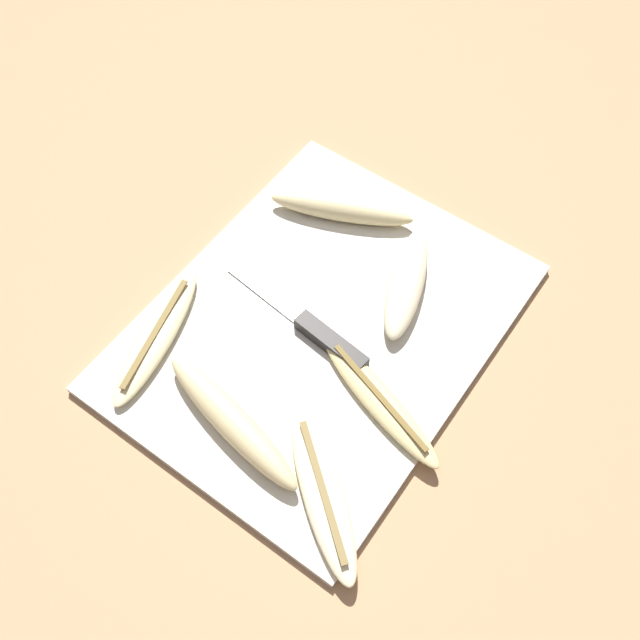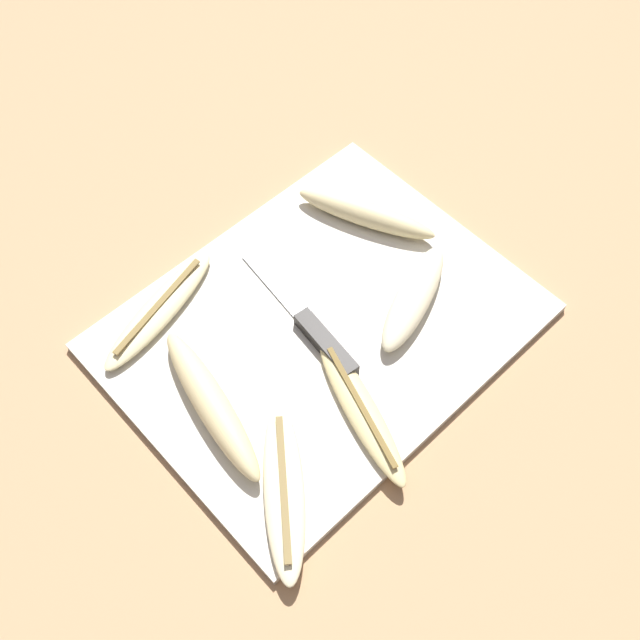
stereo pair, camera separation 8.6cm
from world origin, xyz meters
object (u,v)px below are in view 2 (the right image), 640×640
at_px(banana_soft_right, 159,310).
at_px(banana_pale_long, 284,490).
at_px(banana_ripe_center, 366,214).
at_px(banana_spotted_left, 361,409).
at_px(banana_bright_far, 414,298).
at_px(banana_mellow_near, 211,403).
at_px(knife, 316,333).

xyz_separation_m(banana_soft_right, banana_pale_long, (-0.04, -0.26, 0.00)).
bearing_deg(banana_ripe_center, banana_spotted_left, -136.22).
xyz_separation_m(banana_bright_far, banana_soft_right, (-0.23, 0.19, -0.01)).
bearing_deg(banana_ripe_center, banana_pale_long, -148.12).
bearing_deg(banana_pale_long, banana_ripe_center, 31.88).
distance_m(banana_bright_far, banana_mellow_near, 0.26).
relative_size(banana_ripe_center, banana_soft_right, 0.93).
height_order(banana_bright_far, banana_mellow_near, banana_mellow_near).
relative_size(knife, banana_soft_right, 1.09).
bearing_deg(knife, banana_pale_long, -136.77).
xyz_separation_m(banana_ripe_center, banana_pale_long, (-0.31, -0.19, -0.01)).
height_order(knife, banana_mellow_near, banana_mellow_near).
bearing_deg(knife, banana_soft_right, 133.39).
bearing_deg(banana_bright_far, banana_pale_long, -165.71).
height_order(banana_ripe_center, banana_spotted_left, banana_ripe_center).
height_order(banana_mellow_near, banana_pale_long, banana_mellow_near).
bearing_deg(banana_ripe_center, banana_mellow_near, -167.10).
relative_size(banana_spotted_left, banana_soft_right, 1.01).
height_order(banana_ripe_center, banana_pale_long, banana_ripe_center).
distance_m(knife, banana_mellow_near, 0.15).
height_order(banana_bright_far, banana_pale_long, banana_bright_far).
relative_size(banana_ripe_center, banana_spotted_left, 0.92).
distance_m(knife, banana_pale_long, 0.19).
height_order(knife, banana_ripe_center, banana_ripe_center).
height_order(banana_spotted_left, banana_mellow_near, banana_mellow_near).
bearing_deg(banana_soft_right, banana_mellow_near, -103.56).
bearing_deg(banana_soft_right, banana_ripe_center, -13.91).
distance_m(banana_bright_far, banana_spotted_left, 0.15).
xyz_separation_m(knife, banana_spotted_left, (-0.03, -0.10, 0.00)).
height_order(banana_soft_right, banana_pale_long, banana_pale_long).
relative_size(banana_bright_far, banana_mellow_near, 0.80).
relative_size(knife, banana_mellow_near, 1.02).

